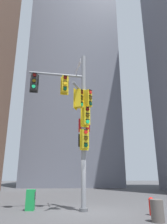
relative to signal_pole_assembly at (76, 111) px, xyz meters
The scene contains 6 objects.
ground 5.18m from the signal_pole_assembly, 27.00° to the left, with size 120.00×120.00×0.00m, color #474749.
building_mid_block 29.54m from the signal_pole_assembly, 90.23° to the left, with size 15.34×15.34×33.96m, color slate.
signal_pole_assembly is the anchor object (origin of this frame).
fire_hydrant 5.96m from the signal_pole_assembly, 15.89° to the right, with size 0.33×0.23×0.76m.
newspaper_box 5.22m from the signal_pole_assembly, 164.94° to the left, with size 0.45×0.36×1.02m.
trash_bin 6.18m from the signal_pole_assembly, 37.19° to the right, with size 0.50×0.50×0.81m, color #59514C.
Camera 1 is at (-0.64, -11.22, 1.73)m, focal length 33.01 mm.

